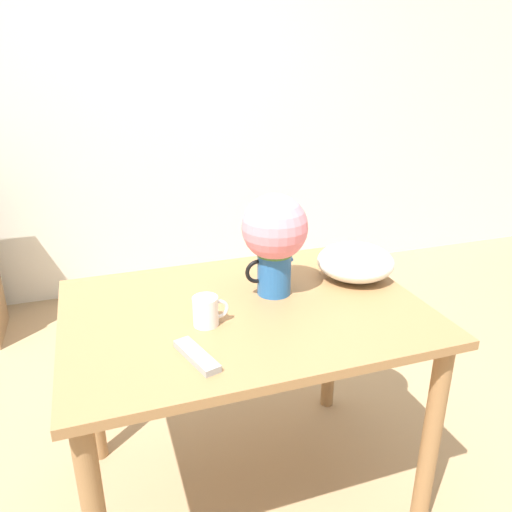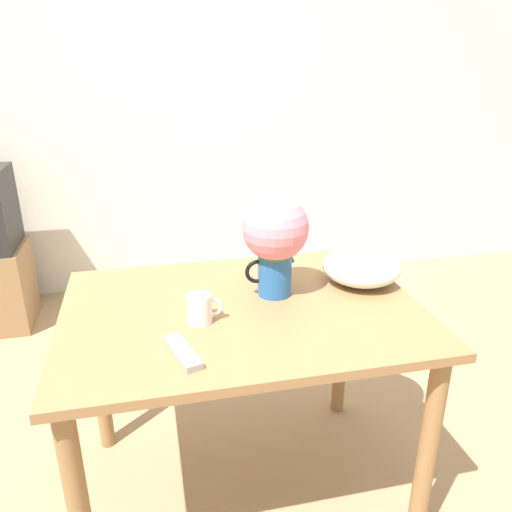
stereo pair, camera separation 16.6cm
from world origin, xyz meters
TOP-DOWN VIEW (x-y plane):
  - ground_plane at (0.00, 0.00)m, footprint 12.00×12.00m
  - wall_back at (0.00, 2.00)m, footprint 8.00×0.05m
  - table at (-0.00, 0.01)m, footprint 1.17×0.84m
  - flower_vase at (0.13, 0.08)m, footprint 0.22×0.22m
  - coffee_mug at (-0.14, -0.06)m, footprint 0.11×0.08m
  - white_bowl at (0.46, 0.11)m, footprint 0.28×0.28m
  - remote_control at (-0.22, -0.24)m, footprint 0.10×0.19m

SIDE VIEW (x-z plane):
  - ground_plane at x=0.00m, z-range 0.00..0.00m
  - table at x=0.00m, z-range 0.27..1.06m
  - remote_control at x=-0.22m, z-range 0.79..0.81m
  - coffee_mug at x=-0.14m, z-range 0.79..0.88m
  - white_bowl at x=0.46m, z-range 0.79..0.91m
  - flower_vase at x=0.13m, z-range 0.82..1.17m
  - wall_back at x=0.00m, z-range 0.00..2.60m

